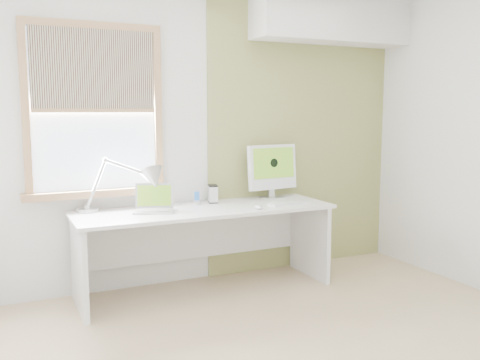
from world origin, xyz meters
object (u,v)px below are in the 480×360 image
desk (203,229)px  desk_lamp (141,182)px  external_drive (213,194)px  laptop (154,204)px  imac (272,168)px

desk → desk_lamp: size_ratio=2.90×
desk → desk_lamp: 0.67m
desk → external_drive: bearing=44.3°
laptop → imac: 1.23m
desk_lamp → external_drive: (0.67, 0.07, -0.15)m
desk → external_drive: (0.16, 0.16, 0.27)m
desk_lamp → laptop: bearing=-49.3°
desk → desk_lamp: desk_lamp is taller
desk → imac: 0.92m
desk → laptop: laptop is taller
imac → external_drive: bearing=-179.4°
desk_lamp → laptop: 0.21m
laptop → external_drive: bearing=15.0°
desk → desk_lamp: (-0.51, 0.09, 0.43)m
desk_lamp → external_drive: desk_lamp is taller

